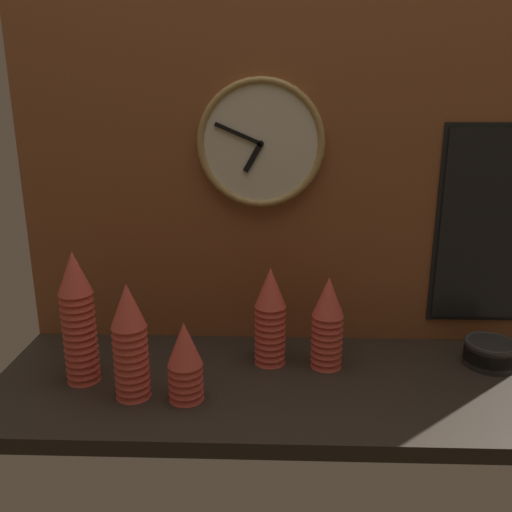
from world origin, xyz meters
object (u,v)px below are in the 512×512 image
Objects in this scene: cup_stack_center_left at (185,361)px; cup_stack_center at (270,316)px; cup_stack_center_right at (328,322)px; menu_board at (505,226)px; wall_clock at (261,144)px; cup_stack_far_left at (78,318)px; cup_stack_left at (130,341)px; bowl_stack_far_right at (490,352)px.

cup_stack_center_left is 0.73× the size of cup_stack_center.
cup_stack_center_left is at bearing -153.22° from cup_stack_center_right.
cup_stack_center_right is 58.00cm from menu_board.
wall_clock is 72.63cm from menu_board.
cup_stack_far_left is 16.67cm from cup_stack_left.
cup_stack_center_right is 0.74× the size of cup_stack_far_left.
wall_clock reaches higher than bowl_stack_far_right.
cup_stack_left reaches higher than cup_stack_center.
wall_clock reaches higher than cup_stack_center_right.
cup_stack_center is (-15.29, 1.58, 0.92)cm from cup_stack_center_right.
cup_stack_center_right is at bearing 8.73° from cup_stack_far_left.
cup_stack_center is at bearing -166.70° from menu_board.
cup_stack_center_right is at bearing -161.27° from menu_board.
cup_stack_center is at bearing 29.17° from cup_stack_left.
cup_stack_center_left is 0.78× the size of cup_stack_center_right.
cup_stack_left is 0.84× the size of wall_clock.
menu_board is at bearing 19.00° from cup_stack_left.
cup_stack_center_left is 28.18cm from cup_stack_center.
cup_stack_left is at bearing -161.00° from menu_board.
bowl_stack_far_right is at bearing 0.59° from cup_stack_center.
cup_stack_center_right reaches higher than cup_stack_center_left.
bowl_stack_far_right is at bearing -12.60° from wall_clock.
cup_stack_left is (14.76, -7.25, -2.75)cm from cup_stack_far_left.
cup_stack_left is 95.77cm from bowl_stack_far_right.
cup_stack_center_left is 0.58× the size of cup_stack_far_left.
cup_stack_left is at bearing -132.26° from wall_clock.
bowl_stack_far_right is at bearing 2.82° from cup_stack_center_right.
cup_stack_far_left is at bearing -166.72° from menu_board.
menu_board is (85.99, 35.01, 25.26)cm from cup_stack_center_left.
cup_stack_center is 1.96× the size of bowl_stack_far_right.
cup_stack_far_left reaches higher than cup_stack_center_left.
menu_board reaches higher than cup_stack_left.
cup_stack_center is 0.48× the size of menu_board.
cup_stack_center is at bearing -78.40° from wall_clock.
wall_clock is 0.61× the size of menu_board.
cup_stack_center_right is 1.83× the size of bowl_stack_far_right.
wall_clock is (30.21, 33.25, 43.54)cm from cup_stack_left.
menu_board is (5.95, 14.97, 31.60)cm from bowl_stack_far_right.
wall_clock is at bearing 63.44° from cup_stack_center_left.
cup_stack_center_right is 51.56cm from wall_clock.
wall_clock is (-3.02, 14.70, 44.45)cm from cup_stack_center.
cup_stack_center reaches higher than cup_stack_center_left.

